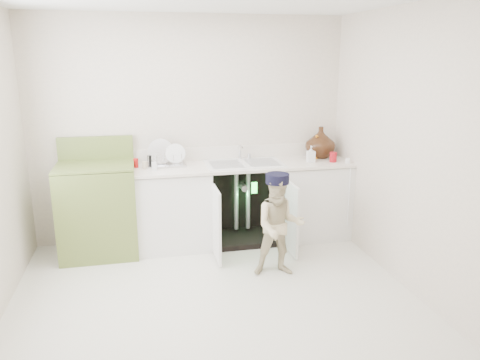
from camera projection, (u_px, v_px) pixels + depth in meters
name	position (u px, v px, depth m)	size (l,w,h in m)	color
ground	(214.00, 295.00, 4.16)	(3.50, 3.50, 0.00)	beige
room_shell	(212.00, 158.00, 3.84)	(6.00, 5.50, 1.26)	beige
counter_run	(247.00, 199.00, 5.30)	(2.44, 1.02, 1.26)	silver
avocado_stove	(98.00, 208.00, 4.93)	(0.79, 0.65, 1.22)	olive
repair_worker	(279.00, 225.00, 4.44)	(0.53, 0.80, 1.00)	beige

